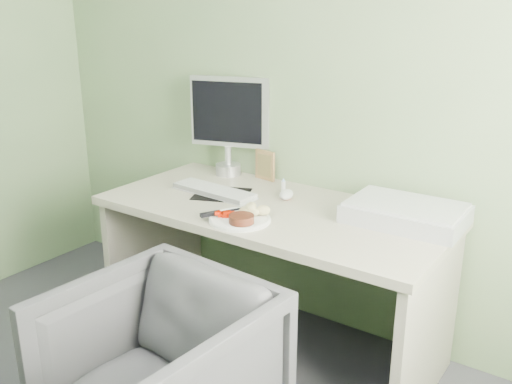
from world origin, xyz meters
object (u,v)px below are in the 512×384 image
Objects in this scene: desk at (272,243)px; desk_chair at (160,375)px; scanner at (406,214)px; monitor at (230,120)px; plate at (240,220)px.

desk_chair is at bearing -86.59° from desk.
monitor is at bearing 170.20° from scanner.
desk is 2.20× the size of desk_chair.
monitor reaches higher than desk.
plate is 0.51× the size of monitor.
monitor is 1.43m from desk_chair.
plate is 0.36× the size of desk_chair.
scanner is 0.67× the size of desk_chair.
desk_chair is (0.06, -0.58, -0.41)m from plate.
plate is 0.54× the size of scanner.
plate is 0.71m from desk_chair.
monitor reaches higher than desk_chair.
monitor is at bearing 146.80° from desk.
plate is at bearing -93.66° from desk.
monitor is 0.72× the size of desk_chair.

